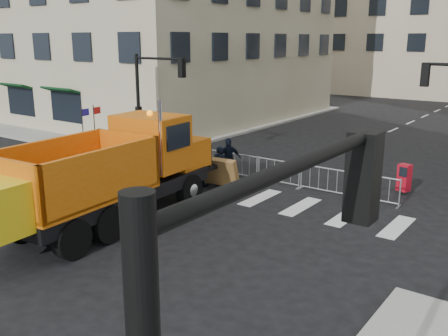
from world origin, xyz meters
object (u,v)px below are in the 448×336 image
Objects in this scene: cop_a at (220,166)px; newspaper_box at (404,178)px; cop_c at (229,159)px; cop_b at (198,162)px; worker at (127,139)px; plow_truck at (106,172)px.

cop_a reaches higher than newspaper_box.
cop_a is at bearing 51.03° from cop_c.
cop_a is 0.91× the size of cop_c.
cop_b is 1.08× the size of cop_c.
newspaper_box is (13.36, 2.54, -0.45)m from worker.
cop_a is at bearing -10.34° from worker.
cop_a is 1.56× the size of newspaper_box.
cop_c reaches higher than newspaper_box.
plow_truck is 5.53m from cop_b.
cop_c is (-0.22, 0.98, 0.08)m from cop_a.
plow_truck is 11.74m from newspaper_box.
cop_a is (0.24, 5.99, -0.99)m from plow_truck.
cop_c is (0.50, 1.52, -0.07)m from cop_b.
cop_c reaches higher than cop_a.
plow_truck is at bearing 70.42° from cop_a.
plow_truck is 7.03m from cop_c.
plow_truck is at bearing -50.61° from worker.
worker reaches higher than newspaper_box.
plow_truck reaches higher than cop_a.
plow_truck reaches higher than cop_b.
cop_b is 8.47m from newspaper_box.
cop_c is 0.94× the size of worker.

